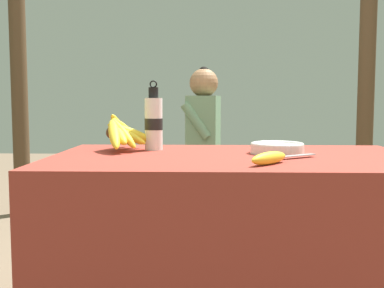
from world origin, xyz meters
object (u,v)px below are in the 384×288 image
object	(u,v)px
serving_bowl	(277,148)
wooden_bench	(189,176)
banana_bunch_green	(137,155)
banana_bunch_ripe	(122,133)
loose_banana_front	(269,158)
seated_vendor	(197,136)
knife	(283,157)
water_bottle	(154,122)
support_post_near	(18,53)
support_post_far	(367,52)

from	to	relation	value
serving_bowl	wooden_bench	bearing A→B (deg)	106.70
serving_bowl	banana_bunch_green	xyz separation A→B (m)	(-0.77, 1.37, -0.19)
banana_bunch_ripe	loose_banana_front	bearing A→B (deg)	-36.19
seated_vendor	banana_bunch_green	distance (m)	0.44
knife	seated_vendor	bearing A→B (deg)	68.03
water_bottle	banana_bunch_green	bearing A→B (deg)	101.81
serving_bowl	banana_bunch_ripe	bearing A→B (deg)	172.23
banana_bunch_ripe	knife	world-z (taller)	banana_bunch_ripe
knife	support_post_near	distance (m)	2.66
support_post_near	wooden_bench	bearing A→B (deg)	-15.67
banana_bunch_green	support_post_near	bearing A→B (deg)	158.75
serving_bowl	seated_vendor	bearing A→B (deg)	104.78
knife	wooden_bench	world-z (taller)	knife
knife	wooden_bench	bearing A→B (deg)	69.78
wooden_bench	support_post_near	bearing A→B (deg)	164.33
loose_banana_front	banana_bunch_green	size ratio (longest dim) A/B	0.53
serving_bowl	seated_vendor	size ratio (longest dim) A/B	0.19
banana_bunch_green	support_post_near	size ratio (longest dim) A/B	0.13
support_post_far	seated_vendor	bearing A→B (deg)	-162.59
knife	seated_vendor	size ratio (longest dim) A/B	0.19
support_post_far	knife	bearing A→B (deg)	-115.43
wooden_bench	seated_vendor	bearing A→B (deg)	-24.82
banana_bunch_ripe	seated_vendor	bearing A→B (deg)	76.87
water_bottle	seated_vendor	world-z (taller)	seated_vendor
banana_bunch_green	support_post_far	size ratio (longest dim) A/B	0.13
knife	support_post_near	world-z (taller)	support_post_near
knife	banana_bunch_green	size ratio (longest dim) A/B	0.65
loose_banana_front	banana_bunch_green	xyz separation A→B (m)	(-0.70, 1.70, -0.19)
seated_vendor	support_post_near	bearing A→B (deg)	-8.87
seated_vendor	banana_bunch_green	size ratio (longest dim) A/B	3.34
loose_banana_front	banana_bunch_green	distance (m)	1.85
banana_bunch_green	banana_bunch_ripe	bearing A→B (deg)	-84.29
water_bottle	support_post_far	distance (m)	2.20
water_bottle	loose_banana_front	xyz separation A→B (m)	(0.44, -0.46, -0.10)
loose_banana_front	knife	bearing A→B (deg)	63.53
support_post_near	support_post_far	world-z (taller)	same
serving_bowl	loose_banana_front	distance (m)	0.34
banana_bunch_green	support_post_far	world-z (taller)	support_post_far
loose_banana_front	support_post_near	distance (m)	2.71
water_bottle	banana_bunch_ripe	bearing A→B (deg)	-164.14
loose_banana_front	knife	world-z (taller)	loose_banana_front
banana_bunch_ripe	loose_banana_front	xyz separation A→B (m)	(0.57, -0.42, -0.06)
support_post_near	loose_banana_front	bearing A→B (deg)	-51.27
loose_banana_front	banana_bunch_ripe	bearing A→B (deg)	143.81
serving_bowl	knife	distance (m)	0.20
water_bottle	loose_banana_front	world-z (taller)	water_bottle
banana_bunch_ripe	serving_bowl	size ratio (longest dim) A/B	1.73
water_bottle	support_post_far	size ratio (longest dim) A/B	0.12
seated_vendor	water_bottle	bearing A→B (deg)	89.67
banana_bunch_ripe	seated_vendor	xyz separation A→B (m)	(0.29, 1.25, -0.11)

